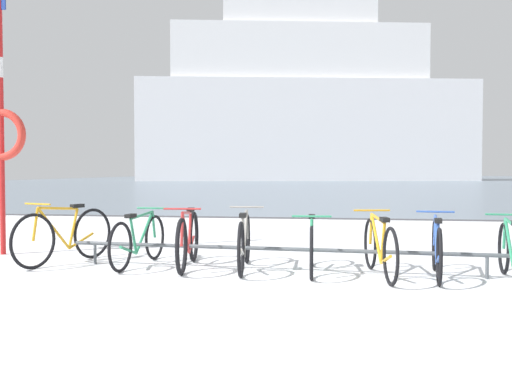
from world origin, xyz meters
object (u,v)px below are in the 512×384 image
at_px(bicycle_6, 437,248).
at_px(bicycle_7, 512,252).
at_px(bicycle_2, 188,240).
at_px(bicycle_4, 312,245).
at_px(bicycle_5, 380,247).
at_px(ferry_ship, 303,106).
at_px(rescue_post, 1,128).
at_px(bicycle_1, 139,240).
at_px(bicycle_3, 244,242).
at_px(bicycle_0, 64,235).

distance_m(bicycle_6, bicycle_7, 0.82).
relative_size(bicycle_2, bicycle_4, 1.06).
distance_m(bicycle_5, ferry_ship, 64.01).
bearing_deg(bicycle_7, bicycle_4, 173.25).
height_order(bicycle_2, ferry_ship, ferry_ship).
bearing_deg(bicycle_2, rescue_post, 166.17).
distance_m(bicycle_1, bicycle_2, 0.71).
bearing_deg(bicycle_7, bicycle_3, 173.99).
distance_m(bicycle_1, bicycle_4, 2.32).
bearing_deg(bicycle_3, bicycle_4, -4.04).
height_order(bicycle_5, bicycle_6, bicycle_5).
bearing_deg(bicycle_3, bicycle_1, 175.16).
distance_m(bicycle_1, bicycle_5, 3.14).
height_order(bicycle_3, rescue_post, rescue_post).
xyz_separation_m(bicycle_0, bicycle_3, (2.51, -0.13, -0.03)).
distance_m(bicycle_0, bicycle_3, 2.51).
height_order(bicycle_0, bicycle_5, bicycle_0).
distance_m(bicycle_3, bicycle_4, 0.86).
relative_size(bicycle_1, rescue_post, 0.43).
relative_size(bicycle_1, bicycle_4, 1.04).
bearing_deg(bicycle_0, bicycle_3, -2.92).
height_order(bicycle_1, ferry_ship, ferry_ship).
xyz_separation_m(bicycle_0, bicycle_7, (5.66, -0.46, -0.04)).
bearing_deg(bicycle_6, bicycle_3, 175.47).
bearing_deg(bicycle_3, bicycle_7, -6.01).
distance_m(rescue_post, ferry_ship, 62.58).
bearing_deg(rescue_post, bicycle_2, -13.83).
xyz_separation_m(bicycle_0, bicycle_2, (1.76, -0.10, -0.02)).
bearing_deg(bicycle_4, bicycle_1, 175.45).
bearing_deg(bicycle_5, bicycle_2, 173.87).
distance_m(bicycle_0, bicycle_1, 1.06).
distance_m(bicycle_3, bicycle_5, 1.69).
bearing_deg(bicycle_7, bicycle_2, 174.67).
relative_size(bicycle_3, bicycle_5, 1.00).
xyz_separation_m(bicycle_4, bicycle_5, (0.82, -0.17, 0.01)).
height_order(bicycle_3, bicycle_6, bicycle_3).
bearing_deg(bicycle_4, bicycle_3, 175.96).
bearing_deg(rescue_post, bicycle_4, -10.30).
xyz_separation_m(bicycle_1, rescue_post, (-2.39, 0.67, 1.56)).
distance_m(bicycle_2, bicycle_5, 2.44).
height_order(bicycle_4, ferry_ship, ferry_ship).
bearing_deg(bicycle_4, rescue_post, 169.70).
bearing_deg(rescue_post, ferry_ship, 89.97).
distance_m(bicycle_3, ferry_ship, 63.67).
height_order(bicycle_6, ferry_ship, ferry_ship).
height_order(bicycle_0, ferry_ship, ferry_ship).
bearing_deg(bicycle_7, bicycle_5, 175.99).
distance_m(bicycle_5, bicycle_7, 1.47).
bearing_deg(bicycle_4, bicycle_2, 176.69).
relative_size(bicycle_1, ferry_ship, 0.04).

